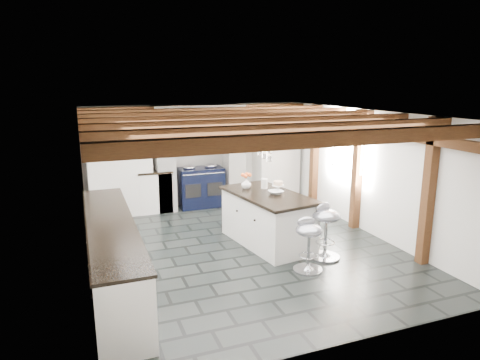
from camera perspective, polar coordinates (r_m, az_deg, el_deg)
name	(u,v)px	position (r m, az deg, el deg)	size (l,w,h in m)	color
ground	(243,247)	(7.49, 0.37, -8.94)	(6.00, 6.00, 0.00)	black
room_shell	(187,174)	(8.30, -7.08, 0.86)	(6.00, 6.03, 6.00)	white
range_cooker	(201,186)	(9.78, -5.28, -0.84)	(1.00, 0.63, 0.99)	black
kitchen_island	(267,218)	(7.53, 3.68, -5.08)	(1.24, 1.97, 1.22)	white
bar_stool_near	(325,224)	(7.01, 11.33, -5.84)	(0.55, 0.55, 0.91)	silver
bar_stool_far	(309,238)	(6.52, 9.14, -7.71)	(0.46, 0.46, 0.83)	silver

